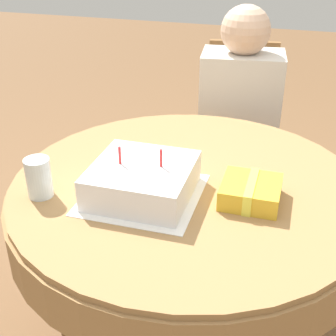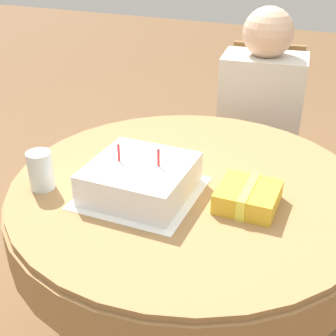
# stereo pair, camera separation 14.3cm
# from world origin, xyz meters

# --- Properties ---
(dining_table) EXTENTS (1.14, 1.14, 0.77)m
(dining_table) POSITION_xyz_m (0.00, 0.00, 0.68)
(dining_table) COLOR #9E7547
(dining_table) RESTS_ON ground_plane
(chair) EXTENTS (0.41, 0.41, 0.98)m
(chair) POSITION_xyz_m (0.03, 0.91, 0.52)
(chair) COLOR brown
(chair) RESTS_ON ground_plane
(person) EXTENTS (0.39, 0.37, 1.18)m
(person) POSITION_xyz_m (0.04, 0.82, 0.71)
(person) COLOR #DBB293
(person) RESTS_ON ground_plane
(napkin) EXTENTS (0.34, 0.34, 0.00)m
(napkin) POSITION_xyz_m (-0.11, -0.11, 0.77)
(napkin) COLOR white
(napkin) RESTS_ON dining_table
(birthday_cake) EXTENTS (0.29, 0.29, 0.15)m
(birthday_cake) POSITION_xyz_m (-0.11, -0.11, 0.82)
(birthday_cake) COLOR white
(birthday_cake) RESTS_ON dining_table
(drinking_glass) EXTENTS (0.08, 0.08, 0.12)m
(drinking_glass) POSITION_xyz_m (-0.40, -0.20, 0.83)
(drinking_glass) COLOR silver
(drinking_glass) RESTS_ON dining_table
(gift_box) EXTENTS (0.17, 0.18, 0.07)m
(gift_box) POSITION_xyz_m (0.20, -0.05, 0.80)
(gift_box) COLOR gold
(gift_box) RESTS_ON dining_table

